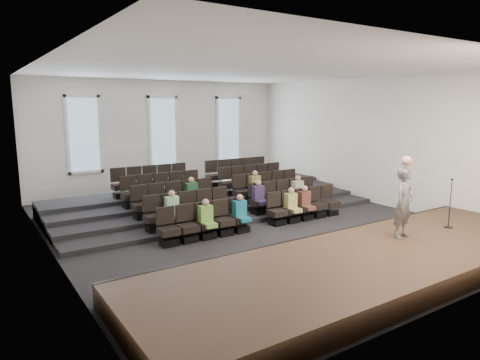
# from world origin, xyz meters

# --- Properties ---
(ground) EXTENTS (14.00, 14.00, 0.00)m
(ground) POSITION_xyz_m (0.00, 0.00, 0.00)
(ground) COLOR black
(ground) RESTS_ON ground
(ceiling) EXTENTS (12.00, 14.00, 0.02)m
(ceiling) POSITION_xyz_m (0.00, 0.00, 5.01)
(ceiling) COLOR white
(ceiling) RESTS_ON ground
(wall_back) EXTENTS (12.00, 0.04, 5.00)m
(wall_back) POSITION_xyz_m (0.00, 7.02, 2.50)
(wall_back) COLOR white
(wall_back) RESTS_ON ground
(wall_front) EXTENTS (12.00, 0.04, 5.00)m
(wall_front) POSITION_xyz_m (0.00, -7.02, 2.50)
(wall_front) COLOR white
(wall_front) RESTS_ON ground
(wall_left) EXTENTS (0.04, 14.00, 5.00)m
(wall_left) POSITION_xyz_m (-6.02, 0.00, 2.50)
(wall_left) COLOR white
(wall_left) RESTS_ON ground
(wall_right) EXTENTS (0.04, 14.00, 5.00)m
(wall_right) POSITION_xyz_m (6.02, 0.00, 2.50)
(wall_right) COLOR white
(wall_right) RESTS_ON ground
(stage) EXTENTS (11.80, 3.60, 0.50)m
(stage) POSITION_xyz_m (0.00, -5.10, 0.25)
(stage) COLOR #3C281A
(stage) RESTS_ON ground
(stage_lip) EXTENTS (11.80, 0.06, 0.52)m
(stage_lip) POSITION_xyz_m (0.00, -3.33, 0.25)
(stage_lip) COLOR black
(stage_lip) RESTS_ON ground
(risers) EXTENTS (11.80, 4.80, 0.60)m
(risers) POSITION_xyz_m (0.00, 3.17, 0.20)
(risers) COLOR black
(risers) RESTS_ON ground
(seating_rows) EXTENTS (6.80, 4.70, 1.67)m
(seating_rows) POSITION_xyz_m (-0.00, 1.54, 0.68)
(seating_rows) COLOR black
(seating_rows) RESTS_ON ground
(windows) EXTENTS (8.44, 0.10, 3.24)m
(windows) POSITION_xyz_m (0.00, 6.95, 2.70)
(windows) COLOR white
(windows) RESTS_ON wall_back
(audience) EXTENTS (5.45, 2.64, 1.10)m
(audience) POSITION_xyz_m (0.15, 0.22, 0.80)
(audience) COLOR #71AF46
(audience) RESTS_ON seating_rows
(speaker) EXTENTS (0.73, 0.54, 1.83)m
(speaker) POSITION_xyz_m (1.65, -4.66, 1.42)
(speaker) COLOR #625F5D
(speaker) RESTS_ON stage
(mic_stand) EXTENTS (0.23, 0.23, 1.40)m
(mic_stand) POSITION_xyz_m (3.51, -4.82, 0.92)
(mic_stand) COLOR black
(mic_stand) RESTS_ON stage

